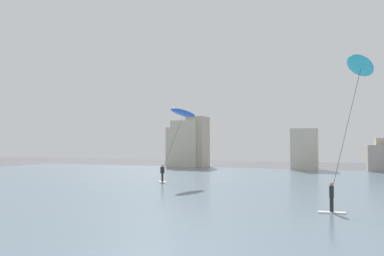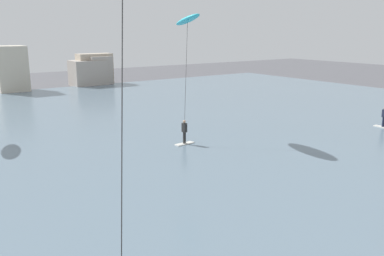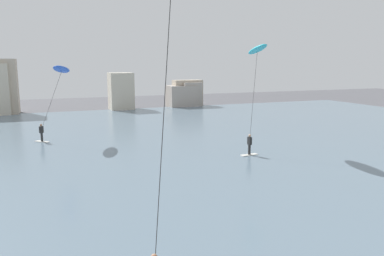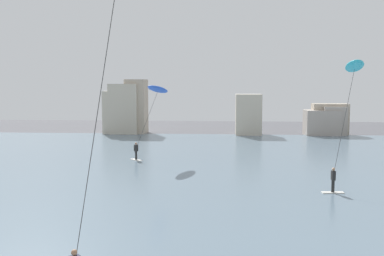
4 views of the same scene
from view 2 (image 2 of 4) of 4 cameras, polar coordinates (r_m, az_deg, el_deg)
The scene contains 2 objects.
water_bay at distance 31.43m, azimuth -16.31°, elevation -0.84°, with size 84.00×52.00×0.10m, color slate.
kitesurfer_cyan at distance 28.77m, azimuth -0.67°, elevation 13.86°, with size 3.51×4.25×8.73m.
Camera 2 is at (-9.74, 1.91, 7.48)m, focal length 38.16 mm.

